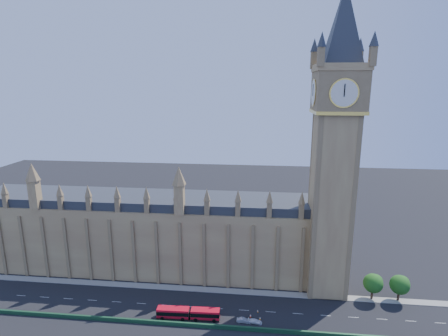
# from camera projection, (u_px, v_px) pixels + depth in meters

# --- Properties ---
(ground) EXTENTS (400.00, 400.00, 0.00)m
(ground) POSITION_uv_depth(u_px,v_px,m) (205.00, 308.00, 106.46)
(ground) COLOR black
(ground) RESTS_ON ground
(palace_westminster) EXTENTS (120.00, 20.00, 28.00)m
(palace_westminster) POSITION_uv_depth(u_px,v_px,m) (146.00, 233.00, 127.14)
(palace_westminster) COLOR #956F48
(palace_westminster) RESTS_ON ground
(elizabeth_tower) EXTENTS (20.59, 20.59, 105.00)m
(elizabeth_tower) POSITION_uv_depth(u_px,v_px,m) (336.00, 125.00, 103.69)
(elizabeth_tower) COLOR #956F48
(elizabeth_tower) RESTS_ON ground
(bridge_parapet) EXTENTS (160.00, 0.60, 1.20)m
(bridge_parapet) POSITION_uv_depth(u_px,v_px,m) (200.00, 325.00, 97.61)
(bridge_parapet) COLOR #1E4C2D
(bridge_parapet) RESTS_ON ground
(kerb_north) EXTENTS (160.00, 3.00, 0.16)m
(kerb_north) POSITION_uv_depth(u_px,v_px,m) (209.00, 290.00, 115.64)
(kerb_north) COLOR gray
(kerb_north) RESTS_ON ground
(tree_east_near) EXTENTS (6.00, 6.00, 8.50)m
(tree_east_near) POSITION_uv_depth(u_px,v_px,m) (374.00, 283.00, 109.62)
(tree_east_near) COLOR #382619
(tree_east_near) RESTS_ON ground
(tree_east_far) EXTENTS (6.00, 6.00, 8.50)m
(tree_east_far) POSITION_uv_depth(u_px,v_px,m) (400.00, 284.00, 108.80)
(tree_east_far) COLOR #382619
(tree_east_far) RESTS_ON ground
(red_bus) EXTENTS (18.36, 3.45, 3.11)m
(red_bus) POSITION_uv_depth(u_px,v_px,m) (188.00, 313.00, 101.21)
(red_bus) COLOR red
(red_bus) RESTS_ON ground
(car_grey) EXTENTS (4.97, 2.32, 1.65)m
(car_grey) POSITION_uv_depth(u_px,v_px,m) (205.00, 313.00, 102.45)
(car_grey) COLOR #44454C
(car_grey) RESTS_ON ground
(car_silver) EXTENTS (3.95, 1.51, 1.28)m
(car_silver) POSITION_uv_depth(u_px,v_px,m) (243.00, 320.00, 99.65)
(car_silver) COLOR #9D9FA4
(car_silver) RESTS_ON ground
(car_white) EXTENTS (4.17, 2.03, 1.17)m
(car_white) POSITION_uv_depth(u_px,v_px,m) (255.00, 321.00, 99.32)
(car_white) COLOR white
(car_white) RESTS_ON ground
(cone_a) EXTENTS (0.64, 0.64, 0.79)m
(cone_a) POSITION_uv_depth(u_px,v_px,m) (250.00, 316.00, 102.08)
(cone_a) COLOR black
(cone_a) RESTS_ON ground
(cone_b) EXTENTS (0.60, 0.60, 0.75)m
(cone_b) POSITION_uv_depth(u_px,v_px,m) (250.00, 316.00, 101.90)
(cone_b) COLOR black
(cone_b) RESTS_ON ground
(cone_c) EXTENTS (0.44, 0.44, 0.64)m
(cone_c) POSITION_uv_depth(u_px,v_px,m) (258.00, 311.00, 104.24)
(cone_c) COLOR black
(cone_c) RESTS_ON ground
(cone_d) EXTENTS (0.59, 0.59, 0.80)m
(cone_d) POSITION_uv_depth(u_px,v_px,m) (260.00, 319.00, 100.81)
(cone_d) COLOR black
(cone_d) RESTS_ON ground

